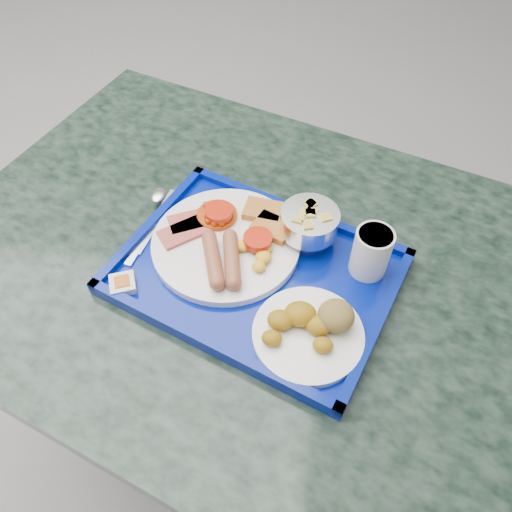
{
  "coord_description": "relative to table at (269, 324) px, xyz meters",
  "views": [
    {
      "loc": [
        0.97,
        -0.81,
        1.42
      ],
      "look_at": [
        0.89,
        -0.31,
        0.8
      ],
      "focal_mm": 35.0,
      "sensor_mm": 36.0,
      "label": 1
    }
  ],
  "objects": [
    {
      "name": "jam_packet",
      "position": [
        -0.23,
        -0.09,
        0.21
      ],
      "size": [
        0.05,
        0.05,
        0.02
      ],
      "rotation": [
        0.0,
        0.0,
        0.42
      ],
      "color": "white",
      "rests_on": "tray"
    },
    {
      "name": "main_plate",
      "position": [
        -0.08,
        0.02,
        0.22
      ],
      "size": [
        0.26,
        0.26,
        0.04
      ],
      "rotation": [
        0.0,
        0.0,
        0.19
      ],
      "color": "white",
      "rests_on": "tray"
    },
    {
      "name": "floor",
      "position": [
        -0.91,
        0.29,
        -0.55
      ],
      "size": [
        6.0,
        6.0,
        0.0
      ],
      "primitive_type": "plane",
      "color": "gray",
      "rests_on": "ground"
    },
    {
      "name": "bread_plate",
      "position": [
        0.08,
        -0.13,
        0.22
      ],
      "size": [
        0.17,
        0.17,
        0.06
      ],
      "rotation": [
        0.0,
        0.0,
        -0.34
      ],
      "color": "white",
      "rests_on": "tray"
    },
    {
      "name": "spoon",
      "position": [
        -0.23,
        0.1,
        0.21
      ],
      "size": [
        0.05,
        0.16,
        0.01
      ],
      "rotation": [
        0.0,
        0.0,
        -0.17
      ],
      "color": "silver",
      "rests_on": "tray"
    },
    {
      "name": "tray",
      "position": [
        -0.02,
        -0.03,
        0.2
      ],
      "size": [
        0.53,
        0.46,
        0.03
      ],
      "rotation": [
        0.0,
        0.0,
        -0.35
      ],
      "color": "#03168A",
      "rests_on": "table"
    },
    {
      "name": "juice_cup",
      "position": [
        0.16,
        0.01,
        0.25
      ],
      "size": [
        0.06,
        0.06,
        0.09
      ],
      "color": "white",
      "rests_on": "tray"
    },
    {
      "name": "table",
      "position": [
        0.0,
        0.0,
        0.0
      ],
      "size": [
        1.38,
        1.13,
        0.74
      ],
      "rotation": [
        0.0,
        0.0,
        -0.32
      ],
      "color": "slate",
      "rests_on": "floor"
    },
    {
      "name": "fruit_bowl",
      "position": [
        0.06,
        0.06,
        0.25
      ],
      "size": [
        0.1,
        0.1,
        0.07
      ],
      "color": "silver",
      "rests_on": "tray"
    },
    {
      "name": "knife",
      "position": [
        -0.22,
        0.04,
        0.21
      ],
      "size": [
        0.04,
        0.19,
        0.0
      ],
      "primitive_type": "cube",
      "rotation": [
        0.0,
        0.0,
        -0.17
      ],
      "color": "silver",
      "rests_on": "tray"
    }
  ]
}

